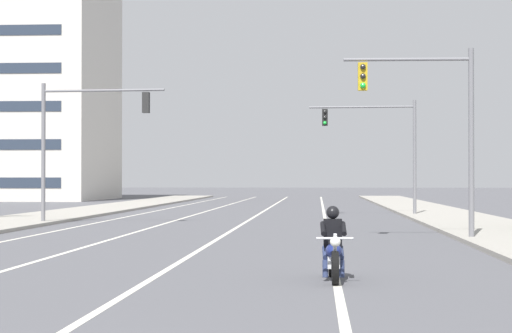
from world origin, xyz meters
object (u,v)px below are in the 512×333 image
motorcycle_with_rider (333,251)px  traffic_signal_near_right (435,115)px  traffic_signal_mid_right (383,139)px  traffic_signal_near_left (79,130)px

motorcycle_with_rider → traffic_signal_near_right: size_ratio=0.35×
traffic_signal_near_right → traffic_signal_mid_right: (-0.26, 19.91, 0.09)m
traffic_signal_near_left → traffic_signal_mid_right: size_ratio=1.00×
motorcycle_with_rider → traffic_signal_mid_right: size_ratio=0.35×
traffic_signal_near_right → traffic_signal_mid_right: size_ratio=1.00×
motorcycle_with_rider → traffic_signal_near_left: (-10.75, 21.80, 3.55)m
motorcycle_with_rider → traffic_signal_near_left: bearing=116.2°
traffic_signal_near_left → traffic_signal_mid_right: (13.95, 10.01, 0.01)m
traffic_signal_mid_right → traffic_signal_near_left: bearing=-144.3°
traffic_signal_near_right → motorcycle_with_rider: bearing=-106.2°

